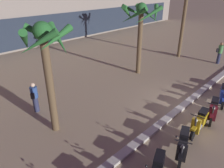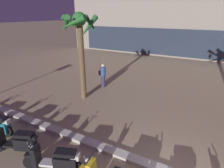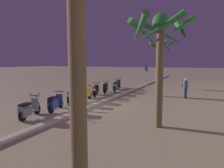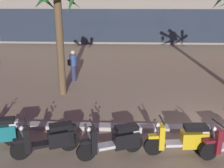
% 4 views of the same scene
% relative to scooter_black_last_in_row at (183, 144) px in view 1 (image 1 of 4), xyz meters
% --- Properties ---
extents(ground_plane, '(200.00, 200.00, 0.00)m').
position_rel_scooter_black_last_in_row_xyz_m(ground_plane, '(3.19, 1.31, -0.45)').
color(ground_plane, '#9E896B').
extents(curb_strip, '(60.00, 0.36, 0.12)m').
position_rel_scooter_black_last_in_row_xyz_m(curb_strip, '(3.19, 1.49, -0.39)').
color(curb_strip, '#BCB7AD').
rests_on(curb_strip, ground).
extents(scooter_black_last_in_row, '(1.74, 0.86, 1.17)m').
position_rel_scooter_black_last_in_row_xyz_m(scooter_black_last_in_row, '(0.00, 0.00, 0.00)').
color(scooter_black_last_in_row, black).
rests_on(scooter_black_last_in_row, ground).
extents(scooter_yellow_tail_end, '(1.81, 0.56, 1.04)m').
position_rel_scooter_black_last_in_row_xyz_m(scooter_yellow_tail_end, '(1.80, 0.13, 0.01)').
color(scooter_yellow_tail_end, black).
rests_on(scooter_yellow_tail_end, ground).
extents(scooter_maroon_second_in_line, '(1.71, 0.73, 1.04)m').
position_rel_scooter_black_last_in_row_xyz_m(scooter_maroon_second_in_line, '(3.12, 0.07, 0.01)').
color(scooter_maroon_second_in_line, black).
rests_on(scooter_maroon_second_in_line, ground).
extents(scooter_blue_mid_centre, '(1.76, 0.79, 1.04)m').
position_rel_scooter_black_last_in_row_xyz_m(scooter_blue_mid_centre, '(4.97, 0.22, 0.01)').
color(scooter_blue_mid_centre, black).
rests_on(scooter_blue_mid_centre, ground).
extents(palm_tree_near_sign, '(2.04, 2.07, 4.55)m').
position_rel_scooter_black_last_in_row_xyz_m(palm_tree_near_sign, '(-2.42, 4.59, 2.99)').
color(palm_tree_near_sign, brown).
rests_on(palm_tree_near_sign, ground).
extents(palm_tree_far_corner, '(2.64, 2.72, 4.69)m').
position_rel_scooter_black_last_in_row_xyz_m(palm_tree_far_corner, '(5.21, 6.01, 3.15)').
color(palm_tree_far_corner, brown).
rests_on(palm_tree_far_corner, ground).
extents(pedestrian_strolling_near_curb, '(0.42, 0.43, 1.53)m').
position_rel_scooter_black_last_in_row_xyz_m(pedestrian_strolling_near_curb, '(-2.28, 6.53, 0.36)').
color(pedestrian_strolling_near_curb, '#2D3351').
rests_on(pedestrian_strolling_near_curb, ground).
extents(pedestrian_by_palm_tree, '(0.41, 0.44, 1.69)m').
position_rel_scooter_black_last_in_row_xyz_m(pedestrian_by_palm_tree, '(11.12, 2.62, 0.45)').
color(pedestrian_by_palm_tree, '#2D3351').
rests_on(pedestrian_by_palm_tree, ground).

